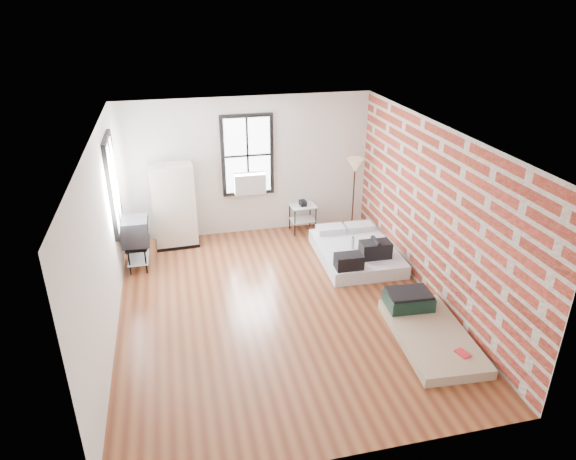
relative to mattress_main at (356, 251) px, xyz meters
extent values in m
plane|color=#572816|center=(-1.74, -1.27, -0.16)|extent=(6.00, 6.00, 0.00)
cube|color=silver|center=(-1.74, 1.73, 1.24)|extent=(5.00, 0.01, 2.80)
cube|color=silver|center=(-1.74, -4.27, 1.24)|extent=(5.00, 0.01, 2.80)
cube|color=silver|center=(-4.24, -1.27, 1.24)|extent=(0.01, 6.00, 2.80)
cube|color=maroon|center=(0.76, -1.27, 1.24)|extent=(0.02, 6.00, 2.80)
cube|color=white|center=(-1.74, -1.27, 2.64)|extent=(5.00, 6.00, 0.01)
cube|color=white|center=(-1.74, 1.68, 1.49)|extent=(0.90, 0.02, 1.50)
cube|color=black|center=(-2.23, 1.70, 1.49)|extent=(0.07, 0.08, 1.64)
cube|color=black|center=(-1.26, 1.70, 1.49)|extent=(0.07, 0.08, 1.64)
cube|color=black|center=(-1.74, 1.70, 2.27)|extent=(0.90, 0.08, 0.07)
cube|color=black|center=(-1.74, 1.70, 0.70)|extent=(0.90, 0.08, 0.07)
cube|color=black|center=(-1.74, 1.67, 1.49)|extent=(0.04, 0.02, 1.50)
cube|color=black|center=(-1.74, 1.67, 1.49)|extent=(0.90, 0.02, 0.04)
cube|color=silver|center=(-1.74, 1.56, 0.96)|extent=(0.62, 0.30, 0.40)
cube|color=white|center=(-4.19, 0.53, 1.49)|extent=(0.02, 0.90, 1.50)
cube|color=black|center=(-4.21, 0.05, 1.49)|extent=(0.08, 0.07, 1.64)
cube|color=black|center=(-4.21, 1.02, 1.49)|extent=(0.08, 0.07, 1.64)
cube|color=black|center=(-4.21, 0.53, 2.27)|extent=(0.08, 0.90, 0.07)
cube|color=black|center=(-4.21, 0.53, 0.70)|extent=(0.08, 0.90, 0.07)
cube|color=black|center=(-4.18, 0.53, 1.49)|extent=(0.02, 0.04, 1.50)
cube|color=black|center=(-4.18, 0.53, 1.49)|extent=(0.02, 0.90, 0.04)
cube|color=white|center=(0.01, 0.02, -0.04)|extent=(1.43, 1.90, 0.25)
cube|color=white|center=(-0.27, 0.77, 0.14)|extent=(0.55, 0.36, 0.12)
cube|color=white|center=(0.32, 0.75, 0.14)|extent=(0.55, 0.36, 0.12)
cube|color=black|center=(0.19, -0.43, 0.23)|extent=(0.55, 0.33, 0.30)
cylinder|color=black|center=(0.19, -0.43, 0.40)|extent=(0.09, 0.35, 0.08)
cube|color=black|center=(-0.41, -0.71, 0.21)|extent=(0.48, 0.31, 0.26)
cylinder|color=#A6C1D5|center=(-0.09, -0.02, 0.19)|extent=(0.07, 0.07, 0.22)
cylinder|color=blue|center=(-0.09, -0.02, 0.31)|extent=(0.04, 0.04, 0.03)
cube|color=tan|center=(0.21, -2.60, -0.09)|extent=(1.11, 1.93, 0.15)
cube|color=#153024|center=(0.15, -1.91, 0.09)|extent=(0.72, 0.54, 0.22)
cube|color=black|center=(0.15, -1.91, 0.22)|extent=(0.68, 0.50, 0.04)
cube|color=red|center=(0.37, -3.15, 0.00)|extent=(0.17, 0.22, 0.02)
cube|color=black|center=(-3.25, 1.38, -0.13)|extent=(0.86, 0.52, 0.06)
cube|color=beige|center=(-3.25, 1.38, 0.70)|extent=(0.82, 0.48, 1.60)
cylinder|color=black|center=(-0.88, 1.26, 0.12)|extent=(0.02, 0.02, 0.57)
cylinder|color=black|center=(-0.42, 1.29, 0.12)|extent=(0.02, 0.02, 0.57)
cylinder|color=black|center=(-0.91, 1.61, 0.12)|extent=(0.02, 0.02, 0.57)
cylinder|color=black|center=(-0.45, 1.64, 0.12)|extent=(0.02, 0.02, 0.57)
cube|color=silver|center=(-0.66, 1.45, 0.41)|extent=(0.55, 0.45, 0.02)
cube|color=silver|center=(-0.66, 1.45, 0.09)|extent=(0.53, 0.43, 0.02)
cube|color=black|center=(-0.66, 1.45, 0.47)|extent=(0.14, 0.20, 0.10)
cylinder|color=black|center=(0.41, 1.38, -0.15)|extent=(0.22, 0.22, 0.03)
cylinder|color=black|center=(0.41, 1.38, 0.52)|extent=(0.03, 0.03, 1.32)
cone|color=#D1BB86|center=(0.41, 1.38, 1.22)|extent=(0.33, 0.33, 0.29)
cylinder|color=black|center=(-4.11, 0.35, 0.07)|extent=(0.03, 0.03, 0.47)
cylinder|color=black|center=(-3.83, 0.34, 0.07)|extent=(0.03, 0.03, 0.47)
cylinder|color=black|center=(-4.10, 0.91, 0.07)|extent=(0.03, 0.03, 0.47)
cylinder|color=black|center=(-3.82, 0.91, 0.07)|extent=(0.03, 0.03, 0.47)
cube|color=black|center=(-3.96, 0.63, 0.30)|extent=(0.39, 0.68, 0.03)
cube|color=silver|center=(-3.96, 0.63, 0.02)|extent=(0.37, 0.66, 0.02)
cube|color=black|center=(-3.96, 0.63, 0.55)|extent=(0.48, 0.55, 0.47)
cube|color=black|center=(-3.73, 0.62, 0.55)|extent=(0.03, 0.45, 0.37)
camera|label=1|loc=(-3.19, -8.03, 4.41)|focal=32.00mm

